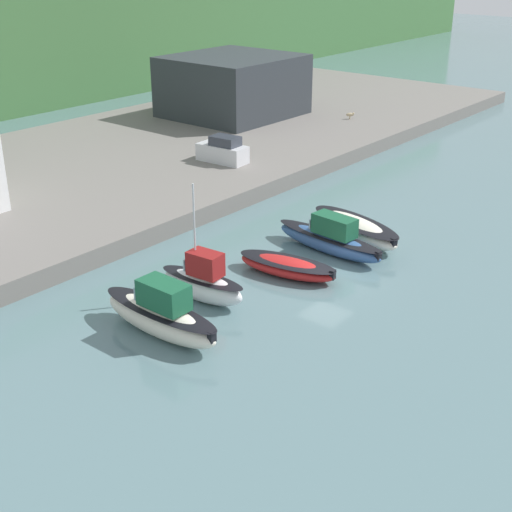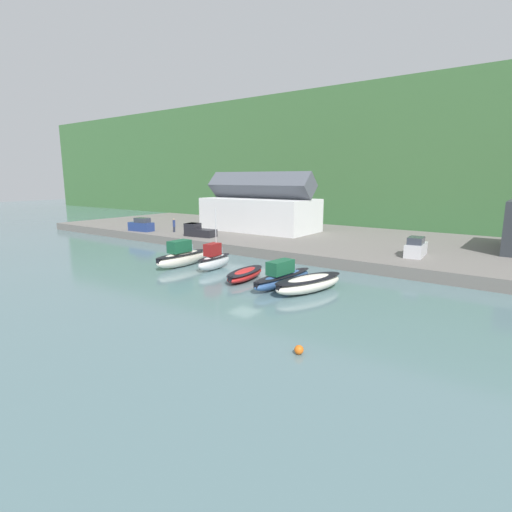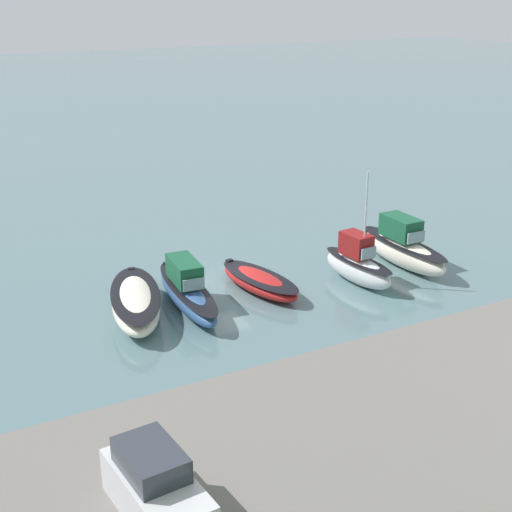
{
  "view_description": "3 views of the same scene",
  "coord_description": "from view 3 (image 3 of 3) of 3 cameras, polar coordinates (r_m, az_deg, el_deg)",
  "views": [
    {
      "loc": [
        -31.39,
        -20.5,
        17.72
      ],
      "look_at": [
        -2.81,
        3.03,
        1.38
      ],
      "focal_mm": 50.0,
      "sensor_mm": 36.0,
      "label": 1
    },
    {
      "loc": [
        21.75,
        -28.04,
        9.77
      ],
      "look_at": [
        -2.96,
        5.9,
        1.52
      ],
      "focal_mm": 28.0,
      "sensor_mm": 36.0,
      "label": 2
    },
    {
      "loc": [
        15.88,
        33.66,
        15.7
      ],
      "look_at": [
        -0.55,
        2.97,
        2.56
      ],
      "focal_mm": 50.0,
      "sensor_mm": 36.0,
      "label": 3
    }
  ],
  "objects": [
    {
      "name": "moored_boat_2",
      "position": [
        39.21,
        0.29,
        -2.06
      ],
      "size": [
        3.09,
        6.41,
        1.0
      ],
      "rotation": [
        0.0,
        0.0,
        0.17
      ],
      "color": "red",
      "rests_on": "ground_plane"
    },
    {
      "name": "moored_boat_4",
      "position": [
        36.67,
        -9.6,
        -3.68
      ],
      "size": [
        4.46,
        7.91,
        1.43
      ],
      "rotation": [
        0.0,
        0.0,
        -0.28
      ],
      "color": "white",
      "rests_on": "ground_plane"
    },
    {
      "name": "moored_boat_0",
      "position": [
        43.54,
        11.64,
        0.65
      ],
      "size": [
        1.9,
        7.41,
        2.96
      ],
      "rotation": [
        0.0,
        0.0,
        -0.0
      ],
      "color": "white",
      "rests_on": "ground_plane"
    },
    {
      "name": "moored_boat_3",
      "position": [
        37.39,
        -5.55,
        -2.74
      ],
      "size": [
        2.42,
        8.11,
        2.48
      ],
      "rotation": [
        0.0,
        0.0,
        -0.09
      ],
      "color": "#33568E",
      "rests_on": "ground_plane"
    },
    {
      "name": "moored_boat_1",
      "position": [
        40.52,
        8.14,
        -0.7
      ],
      "size": [
        2.0,
        5.42,
        6.53
      ],
      "rotation": [
        0.0,
        0.0,
        0.09
      ],
      "color": "silver",
      "rests_on": "ground_plane"
    },
    {
      "name": "ground_plane",
      "position": [
        40.39,
        -2.68,
        -2.21
      ],
      "size": [
        320.0,
        320.0,
        0.0
      ],
      "primitive_type": "plane",
      "color": "slate"
    },
    {
      "name": "parked_car_0",
      "position": [
        21.78,
        -8.0,
        -18.0
      ],
      "size": [
        2.13,
        4.33,
        2.16
      ],
      "rotation": [
        0.0,
        0.0,
        0.08
      ],
      "color": "silver",
      "rests_on": "quay_promenade"
    }
  ]
}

